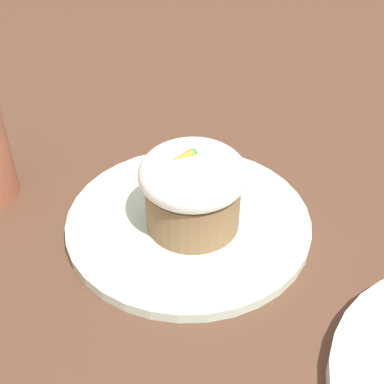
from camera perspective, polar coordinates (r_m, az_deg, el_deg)
ground_plane at (r=0.56m, az=-0.38°, el=-3.60°), size 4.00×4.00×0.00m
dessert_plate at (r=0.55m, az=-0.38°, el=-3.17°), size 0.25×0.25×0.01m
carrot_cake at (r=0.51m, az=-0.00°, el=0.46°), size 0.10×0.10×0.09m
spoon at (r=0.58m, az=-0.56°, el=0.14°), size 0.06×0.11×0.01m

